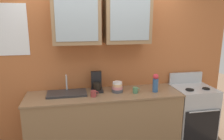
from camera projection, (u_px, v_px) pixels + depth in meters
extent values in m
cube|color=#B76638|center=(101.00, 64.00, 3.40)|extent=(4.15, 0.10, 2.60)
cube|color=#93704C|center=(76.00, 17.00, 2.96)|extent=(0.65, 0.34, 0.74)
cube|color=#9EADB7|center=(77.00, 17.00, 2.79)|extent=(0.55, 0.01, 0.63)
cube|color=#93704C|center=(127.00, 17.00, 3.09)|extent=(0.65, 0.34, 0.74)
cube|color=#9EADB7|center=(130.00, 17.00, 2.93)|extent=(0.55, 0.01, 0.63)
cube|color=#93704C|center=(105.00, 124.00, 3.26)|extent=(2.20, 0.60, 0.91)
cube|color=#8C6B4C|center=(104.00, 94.00, 3.15)|extent=(2.22, 0.62, 0.02)
cube|color=silver|center=(191.00, 115.00, 3.52)|extent=(0.61, 0.57, 0.93)
cube|color=black|center=(202.00, 128.00, 3.26)|extent=(0.56, 0.01, 0.56)
cylinder|color=silver|center=(205.00, 111.00, 3.17)|extent=(0.49, 0.02, 0.02)
cube|color=silver|center=(186.00, 78.00, 3.64)|extent=(0.58, 0.04, 0.18)
cylinder|color=black|center=(190.00, 90.00, 3.28)|extent=(0.12, 0.12, 0.02)
cylinder|color=black|center=(206.00, 89.00, 3.33)|extent=(0.11, 0.11, 0.02)
cube|color=#2D2D30|center=(67.00, 93.00, 3.10)|extent=(0.56, 0.31, 0.03)
cylinder|color=silver|center=(67.00, 82.00, 3.19)|extent=(0.02, 0.02, 0.23)
cylinder|color=silver|center=(66.00, 76.00, 3.11)|extent=(0.02, 0.12, 0.02)
cylinder|color=#4C4C54|center=(117.00, 90.00, 3.21)|extent=(0.17, 0.17, 0.05)
cylinder|color=#D87F84|center=(117.00, 88.00, 3.20)|extent=(0.16, 0.16, 0.05)
cylinder|color=#E0AD7F|center=(117.00, 85.00, 3.19)|extent=(0.15, 0.15, 0.05)
cylinder|color=white|center=(117.00, 83.00, 3.18)|extent=(0.14, 0.14, 0.04)
cylinder|color=#33598C|center=(155.00, 85.00, 3.20)|extent=(0.08, 0.08, 0.20)
sphere|color=#D8333F|center=(156.00, 77.00, 3.17)|extent=(0.08, 0.08, 0.08)
cylinder|color=#993838|center=(93.00, 94.00, 3.01)|extent=(0.08, 0.08, 0.09)
torus|color=#993838|center=(97.00, 93.00, 3.02)|extent=(0.05, 0.01, 0.05)
cylinder|color=#4C7F59|center=(135.00, 90.00, 3.15)|extent=(0.07, 0.07, 0.09)
torus|color=#4C7F59|center=(138.00, 90.00, 3.16)|extent=(0.06, 0.01, 0.06)
cube|color=black|center=(97.00, 90.00, 3.24)|extent=(0.17, 0.20, 0.03)
cylinder|color=black|center=(97.00, 86.00, 3.20)|extent=(0.11, 0.11, 0.11)
cube|color=black|center=(96.00, 80.00, 3.27)|extent=(0.15, 0.06, 0.26)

